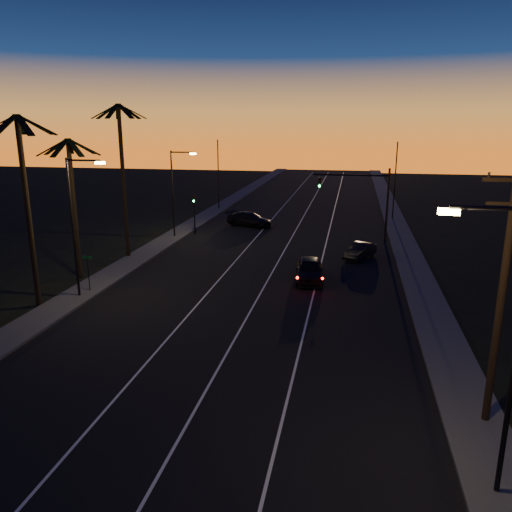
% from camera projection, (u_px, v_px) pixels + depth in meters
% --- Properties ---
extents(road, '(20.00, 170.00, 0.01)m').
position_uv_depth(road, '(270.00, 265.00, 40.10)').
color(road, black).
rests_on(road, ground).
extents(sidewalk_left, '(2.40, 170.00, 0.16)m').
position_uv_depth(sidewalk_left, '(140.00, 257.00, 42.14)').
color(sidewalk_left, '#3A3A38').
rests_on(sidewalk_left, ground).
extents(sidewalk_right, '(2.40, 170.00, 0.16)m').
position_uv_depth(sidewalk_right, '(415.00, 271.00, 38.02)').
color(sidewalk_right, '#3A3A38').
rests_on(sidewalk_right, ground).
extents(lane_stripe_left, '(0.12, 160.00, 0.01)m').
position_uv_depth(lane_stripe_left, '(234.00, 263.00, 40.65)').
color(lane_stripe_left, silver).
rests_on(lane_stripe_left, road).
extents(lane_stripe_mid, '(0.12, 160.00, 0.01)m').
position_uv_depth(lane_stripe_mid, '(276.00, 265.00, 40.00)').
color(lane_stripe_mid, silver).
rests_on(lane_stripe_mid, road).
extents(lane_stripe_right, '(0.12, 160.00, 0.01)m').
position_uv_depth(lane_stripe_right, '(320.00, 267.00, 39.36)').
color(lane_stripe_right, silver).
rests_on(lane_stripe_right, road).
extents(palm_near, '(4.25, 4.16, 11.53)m').
position_uv_depth(palm_near, '(26.00, 193.00, 29.21)').
color(palm_near, black).
rests_on(palm_near, ground).
extents(palm_mid, '(4.25, 4.16, 10.03)m').
position_uv_depth(palm_mid, '(73.00, 193.00, 35.22)').
color(palm_mid, black).
rests_on(palm_mid, ground).
extents(palm_far, '(4.25, 4.16, 12.53)m').
position_uv_depth(palm_far, '(122.00, 167.00, 40.38)').
color(palm_far, black).
rests_on(palm_far, ground).
extents(streetlight_left_near, '(2.55, 0.26, 9.00)m').
position_uv_depth(streetlight_left_near, '(76.00, 217.00, 31.21)').
color(streetlight_left_near, black).
rests_on(streetlight_left_near, ground).
extents(streetlight_left_far, '(2.55, 0.26, 8.50)m').
position_uv_depth(streetlight_left_far, '(175.00, 187.00, 48.35)').
color(streetlight_left_far, black).
rests_on(streetlight_left_far, ground).
extents(streetlight_right_near, '(2.55, 0.26, 9.00)m').
position_uv_depth(streetlight_right_near, '(508.00, 333.00, 14.00)').
color(streetlight_right_near, black).
rests_on(streetlight_right_near, ground).
extents(street_sign, '(0.70, 0.06, 2.60)m').
position_uv_depth(street_sign, '(88.00, 269.00, 33.12)').
color(street_sign, black).
rests_on(street_sign, ground).
extents(utility_pole, '(2.20, 0.28, 10.00)m').
position_uv_depth(utility_pole, '(502.00, 290.00, 17.63)').
color(utility_pole, black).
rests_on(utility_pole, ground).
extents(signal_mast, '(7.10, 0.41, 7.00)m').
position_uv_depth(signal_mast, '(362.00, 192.00, 47.03)').
color(signal_mast, black).
rests_on(signal_mast, ground).
extents(signal_post, '(0.28, 0.37, 4.20)m').
position_uv_depth(signal_post, '(194.00, 206.00, 50.57)').
color(signal_post, black).
rests_on(signal_post, ground).
extents(far_pole_left, '(0.14, 0.14, 9.00)m').
position_uv_depth(far_pole_left, '(218.00, 175.00, 64.67)').
color(far_pole_left, black).
rests_on(far_pole_left, ground).
extents(far_pole_right, '(0.14, 0.14, 9.00)m').
position_uv_depth(far_pole_right, '(395.00, 181.00, 57.78)').
color(far_pole_right, black).
rests_on(far_pole_right, ground).
extents(lead_car, '(2.40, 5.55, 1.65)m').
position_uv_depth(lead_car, '(309.00, 270.00, 35.86)').
color(lead_car, black).
rests_on(lead_car, road).
extents(right_car, '(2.90, 4.15, 1.30)m').
position_uv_depth(right_car, '(360.00, 251.00, 41.82)').
color(right_car, black).
rests_on(right_car, road).
extents(cross_car, '(5.70, 3.90, 1.53)m').
position_uv_depth(cross_car, '(250.00, 219.00, 54.87)').
color(cross_car, black).
rests_on(cross_car, road).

